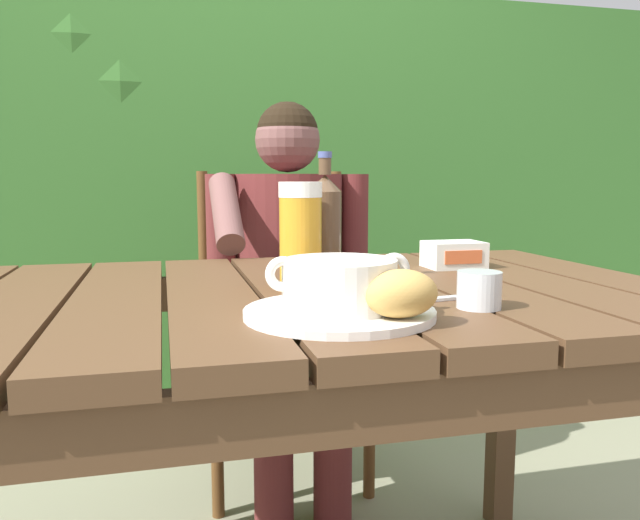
# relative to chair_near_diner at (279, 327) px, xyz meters

# --- Properties ---
(dining_table) EXTENTS (1.42, 0.89, 0.78)m
(dining_table) POSITION_rel_chair_near_diner_xyz_m (-0.13, -0.88, 0.19)
(dining_table) COLOR #513621
(dining_table) RESTS_ON ground_plane
(hedge_backdrop) EXTENTS (4.19, 0.92, 1.98)m
(hedge_backdrop) POSITION_rel_chair_near_diner_xyz_m (-0.25, 0.98, 0.53)
(hedge_backdrop) COLOR #35692A
(hedge_backdrop) RESTS_ON ground_plane
(chair_near_diner) EXTENTS (0.50, 0.42, 1.00)m
(chair_near_diner) POSITION_rel_chair_near_diner_xyz_m (0.00, 0.00, 0.00)
(chair_near_diner) COLOR #59371A
(chair_near_diner) RESTS_ON ground_plane
(person_eating) EXTENTS (0.48, 0.47, 1.20)m
(person_eating) POSITION_rel_chair_near_diner_xyz_m (-0.00, -0.20, 0.21)
(person_eating) COLOR maroon
(person_eating) RESTS_ON ground_plane
(serving_plate) EXTENTS (0.28, 0.28, 0.01)m
(serving_plate) POSITION_rel_chair_near_diner_xyz_m (-0.12, -1.13, 0.29)
(serving_plate) COLOR white
(serving_plate) RESTS_ON dining_table
(soup_bowl) EXTENTS (0.21, 0.16, 0.08)m
(soup_bowl) POSITION_rel_chair_near_diner_xyz_m (-0.12, -1.13, 0.34)
(soup_bowl) COLOR white
(soup_bowl) RESTS_ON serving_plate
(bread_roll) EXTENTS (0.11, 0.09, 0.07)m
(bread_roll) POSITION_rel_chair_near_diner_xyz_m (-0.05, -1.20, 0.33)
(bread_roll) COLOR tan
(bread_roll) RESTS_ON serving_plate
(beer_glass) EXTENTS (0.08, 0.08, 0.19)m
(beer_glass) POSITION_rel_chair_near_diner_xyz_m (-0.12, -0.90, 0.38)
(beer_glass) COLOR orange
(beer_glass) RESTS_ON dining_table
(beer_bottle) EXTENTS (0.06, 0.06, 0.25)m
(beer_bottle) POSITION_rel_chair_near_diner_xyz_m (-0.06, -0.83, 0.39)
(beer_bottle) COLOR brown
(beer_bottle) RESTS_ON dining_table
(water_glass_small) EXTENTS (0.07, 0.07, 0.06)m
(water_glass_small) POSITION_rel_chair_near_diner_xyz_m (0.11, -1.12, 0.32)
(water_glass_small) COLOR silver
(water_glass_small) RESTS_ON dining_table
(butter_tub) EXTENTS (0.12, 0.10, 0.06)m
(butter_tub) POSITION_rel_chair_near_diner_xyz_m (0.27, -0.71, 0.32)
(butter_tub) COLOR white
(butter_tub) RESTS_ON dining_table
(table_knife) EXTENTS (0.16, 0.04, 0.01)m
(table_knife) POSITION_rel_chair_near_diner_xyz_m (0.03, -1.06, 0.29)
(table_knife) COLOR silver
(table_knife) RESTS_ON dining_table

